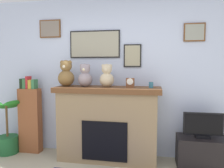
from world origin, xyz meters
TOP-DOWN VIEW (x-y plane):
  - back_wall at (-0.00, 2.00)m, footprint 5.20×0.15m
  - fireplace at (-0.07, 1.69)m, footprint 1.64×0.56m
  - bookshelf at (-1.44, 1.74)m, footprint 0.36×0.16m
  - potted_plant at (-1.79, 1.60)m, footprint 0.50×0.52m
  - tv_stand at (1.34, 1.64)m, footprint 0.71×0.40m
  - television at (1.34, 1.64)m, footprint 0.55×0.14m
  - candle_jar at (0.60, 1.67)m, footprint 0.07×0.07m
  - mantel_clock at (0.29, 1.67)m, footprint 0.12×0.09m
  - teddy_bear_grey at (-0.74, 1.67)m, footprint 0.26×0.26m
  - teddy_bear_tan at (-0.43, 1.67)m, footprint 0.22×0.22m
  - teddy_bear_cream at (-0.08, 1.67)m, footprint 0.22×0.22m

SIDE VIEW (x-z plane):
  - tv_stand at x=1.34m, z-range 0.00..0.45m
  - potted_plant at x=-1.79m, z-range -0.17..0.74m
  - fireplace at x=-0.07m, z-range 0.01..1.16m
  - bookshelf at x=-1.44m, z-range -0.05..1.25m
  - television at x=1.34m, z-range 0.44..0.81m
  - candle_jar at x=0.60m, z-range 1.16..1.24m
  - mantel_clock at x=0.29m, z-range 1.16..1.30m
  - back_wall at x=0.00m, z-range 0.01..2.61m
  - teddy_bear_cream at x=-0.08m, z-range 1.14..1.50m
  - teddy_bear_tan at x=-0.43m, z-range 1.14..1.50m
  - teddy_bear_grey at x=-0.74m, z-range 1.13..1.55m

